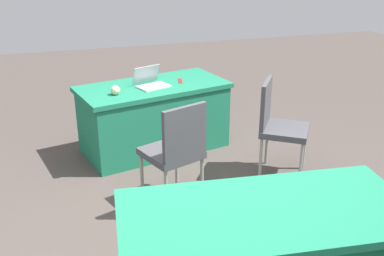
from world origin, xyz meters
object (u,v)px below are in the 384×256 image
(yarn_ball, at_px, (115,90))
(chair_tucked_left, at_px, (278,122))
(laptop_silver, at_px, (151,83))
(chair_tucked_right, at_px, (176,148))
(scissors_red, at_px, (180,81))
(table_foreground, at_px, (154,117))

(yarn_ball, bearing_deg, chair_tucked_left, 152.91)
(chair_tucked_left, xyz_separation_m, laptop_silver, (1.04, -0.92, 0.23))
(chair_tucked_left, relative_size, yarn_ball, 10.07)
(chair_tucked_left, height_order, laptop_silver, chair_tucked_left)
(laptop_silver, bearing_deg, chair_tucked_right, 66.83)
(chair_tucked_right, height_order, yarn_ball, chair_tucked_right)
(chair_tucked_left, bearing_deg, scissors_red, -110.79)
(table_foreground, bearing_deg, scissors_red, -170.21)
(laptop_silver, distance_m, yarn_ball, 0.44)
(chair_tucked_left, xyz_separation_m, chair_tucked_right, (1.10, 0.28, 0.00))
(chair_tucked_left, relative_size, laptop_silver, 2.41)
(table_foreground, relative_size, yarn_ball, 18.05)
(chair_tucked_right, distance_m, yarn_ball, 1.10)
(chair_tucked_right, bearing_deg, yarn_ball, 88.78)
(table_foreground, xyz_separation_m, laptop_silver, (0.03, 0.04, 0.41))
(yarn_ball, bearing_deg, chair_tucked_right, 108.70)
(table_foreground, bearing_deg, chair_tucked_right, 85.85)
(chair_tucked_left, bearing_deg, laptop_silver, -96.40)
(table_foreground, bearing_deg, yarn_ball, 26.72)
(yarn_ball, xyz_separation_m, scissors_red, (-0.76, -0.27, -0.04))
(table_foreground, relative_size, chair_tucked_right, 1.79)
(table_foreground, height_order, yarn_ball, yarn_ball)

